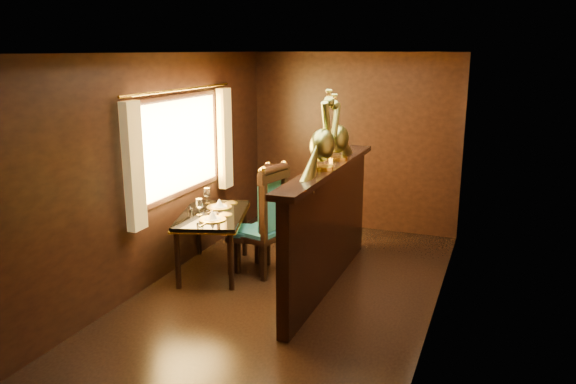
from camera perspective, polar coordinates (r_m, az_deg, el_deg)
name	(u,v)px	position (r m, az deg, el deg)	size (l,w,h in m)	color
ground	(289,292)	(6.11, 0.14, -10.17)	(5.00, 5.00, 0.00)	black
room_shell	(282,146)	(5.69, -0.59, 4.69)	(3.04, 5.04, 2.52)	black
partition	(327,225)	(6.02, 4.03, -3.32)	(0.26, 2.70, 1.36)	black
dining_table	(212,219)	(6.53, -7.70, -2.72)	(1.06, 1.36, 0.90)	black
chair_left	(259,216)	(6.47, -2.98, -2.49)	(0.54, 0.56, 1.28)	black
chair_right	(269,217)	(6.36, -1.98, -2.58)	(0.57, 0.59, 1.32)	black
peacock_left	(323,131)	(5.57, 3.53, 6.24)	(0.25, 0.66, 0.79)	#17462E
peacock_right	(339,126)	(6.11, 5.16, 6.65)	(0.23, 0.61, 0.73)	#17462E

